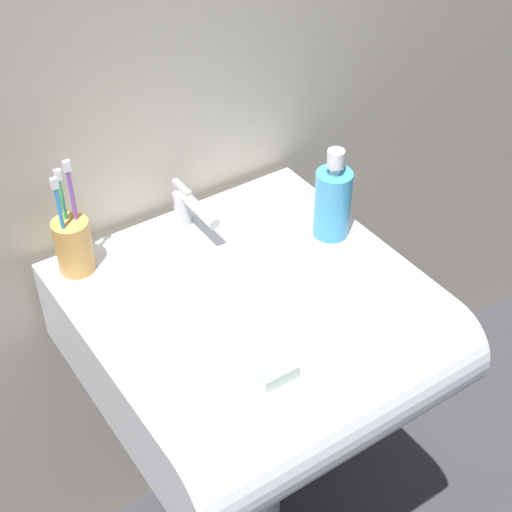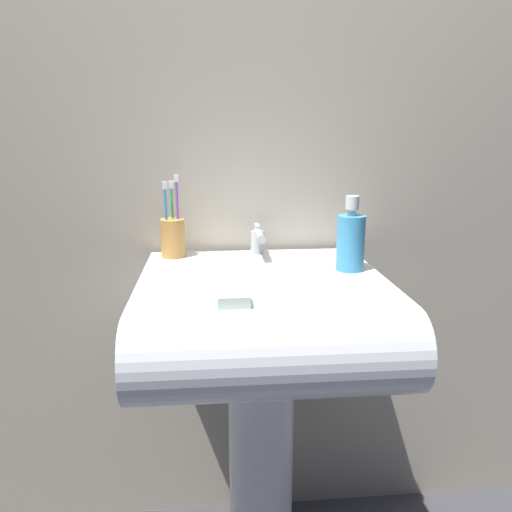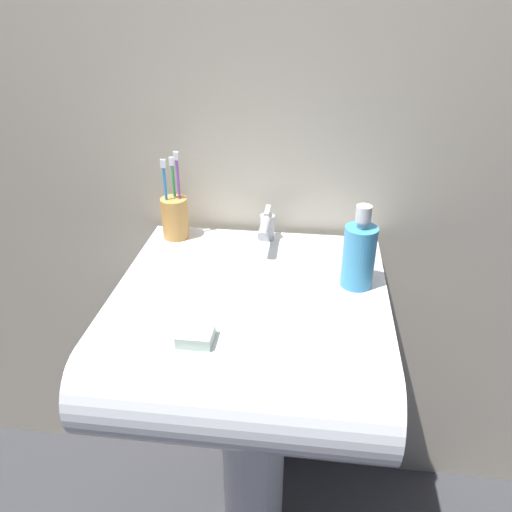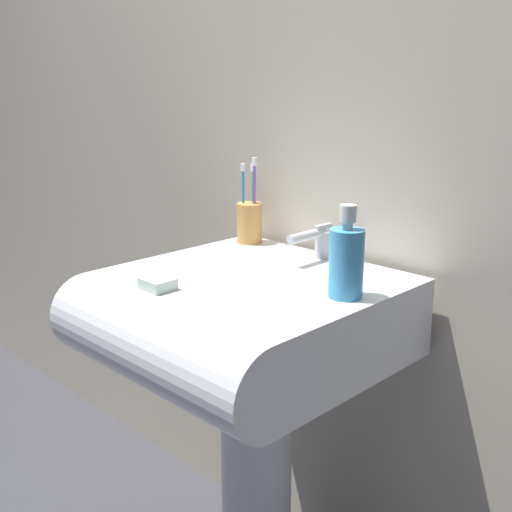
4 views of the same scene
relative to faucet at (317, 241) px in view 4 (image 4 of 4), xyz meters
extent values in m
cube|color=#B7AD99|center=(-0.01, 0.11, 0.27)|extent=(5.00, 0.05, 2.40)
cylinder|color=white|center=(-0.01, -0.19, -0.57)|extent=(0.17, 0.17, 0.71)
cube|color=white|center=(-0.01, -0.19, -0.13)|extent=(0.58, 0.51, 0.17)
cylinder|color=white|center=(-0.01, -0.45, -0.13)|extent=(0.58, 0.17, 0.17)
cylinder|color=#B7B7BC|center=(0.00, 0.02, -0.01)|extent=(0.04, 0.04, 0.06)
cylinder|color=#B7B7BC|center=(0.00, -0.04, 0.02)|extent=(0.02, 0.12, 0.02)
cube|color=#B7B7BC|center=(0.00, 0.02, 0.03)|extent=(0.01, 0.06, 0.01)
cylinder|color=#D19347|center=(-0.23, 0.01, 0.01)|extent=(0.07, 0.07, 0.10)
cylinder|color=#338CD8|center=(-0.25, 0.00, 0.05)|extent=(0.01, 0.01, 0.17)
cube|color=white|center=(-0.25, 0.00, 0.15)|extent=(0.01, 0.01, 0.02)
cylinder|color=purple|center=(-0.22, 0.01, 0.06)|extent=(0.01, 0.01, 0.19)
cube|color=white|center=(-0.22, 0.01, 0.17)|extent=(0.01, 0.01, 0.02)
cylinder|color=#3FB266|center=(-0.23, 0.02, 0.05)|extent=(0.01, 0.01, 0.17)
cube|color=white|center=(-0.23, 0.02, 0.15)|extent=(0.01, 0.01, 0.02)
cylinder|color=#3F99CC|center=(0.21, -0.17, 0.02)|extent=(0.07, 0.07, 0.14)
cylinder|color=silver|center=(0.21, -0.17, 0.10)|extent=(0.02, 0.02, 0.02)
cylinder|color=silver|center=(0.21, -0.17, 0.12)|extent=(0.03, 0.03, 0.03)
cube|color=silver|center=(-0.09, -0.40, -0.03)|extent=(0.06, 0.06, 0.02)
camera|label=1|loc=(-0.57, -1.07, 0.87)|focal=55.00mm
camera|label=2|loc=(-0.13, -1.33, 0.29)|focal=35.00mm
camera|label=3|loc=(0.11, -1.10, 0.53)|focal=35.00mm
camera|label=4|loc=(0.93, -1.14, 0.37)|focal=45.00mm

